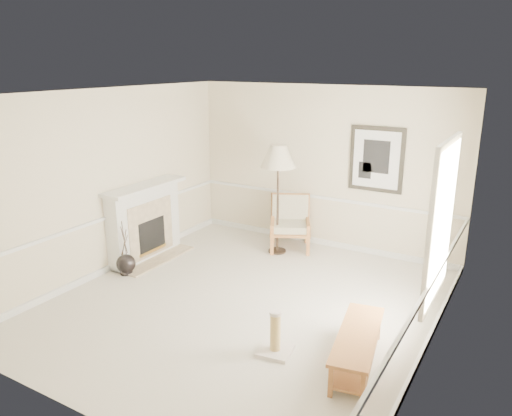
% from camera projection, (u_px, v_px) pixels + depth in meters
% --- Properties ---
extents(ground, '(5.50, 5.50, 0.00)m').
position_uv_depth(ground, '(244.00, 303.00, 7.05)').
color(ground, silver).
rests_on(ground, ground).
extents(room, '(5.04, 5.54, 2.92)m').
position_uv_depth(room, '(255.00, 174.00, 6.51)').
color(room, beige).
rests_on(room, ground).
extents(fireplace, '(0.64, 1.64, 1.31)m').
position_uv_depth(fireplace, '(145.00, 222.00, 8.49)').
color(fireplace, white).
rests_on(fireplace, ground).
extents(floor_vase, '(0.31, 0.31, 0.90)m').
position_uv_depth(floor_vase, '(126.00, 264.00, 7.96)').
color(floor_vase, black).
rests_on(floor_vase, ground).
extents(armchair, '(0.98, 1.01, 0.95)m').
position_uv_depth(armchair, '(290.00, 220.00, 9.04)').
color(armchair, '#A36034').
rests_on(armchair, ground).
extents(floor_lamp, '(0.64, 0.64, 1.93)m').
position_uv_depth(floor_lamp, '(278.00, 159.00, 8.45)').
color(floor_lamp, black).
rests_on(floor_lamp, ground).
extents(bench, '(0.67, 1.46, 0.40)m').
position_uv_depth(bench, '(357.00, 344.00, 5.54)').
color(bench, '#A36034').
rests_on(bench, ground).
extents(scratching_post, '(0.43, 0.43, 0.54)m').
position_uv_depth(scratching_post, '(275.00, 340.00, 5.80)').
color(scratching_post, silver).
rests_on(scratching_post, ground).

